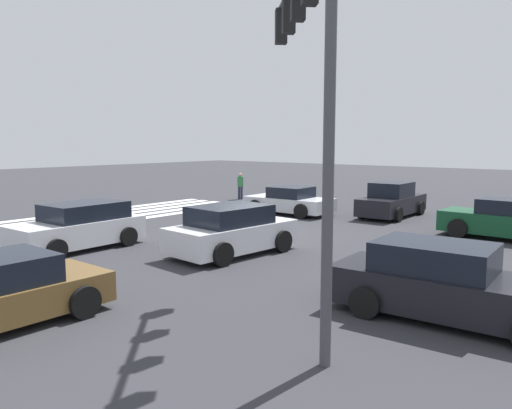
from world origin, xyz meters
The scene contains 10 objects.
ground_plane centered at (0.00, 0.00, 0.00)m, with size 108.23×108.23×0.00m, color #333338.
crosswalk_markings centered at (0.00, -8.24, 0.00)m, with size 12.45×4.40×0.01m.
traffic_signal_mast centered at (7.10, 7.10, 5.37)m, with size 4.04×4.04×7.14m.
car_0 centered at (-7.23, 2.44, 0.75)m, with size 4.56×2.11×1.66m.
car_1 centered at (-4.63, 8.06, 0.71)m, with size 2.02×4.40×1.49m.
car_3 centered at (-4.80, -1.84, 0.64)m, with size 2.37×4.39×1.37m.
car_4 centered at (3.59, 1.98, 0.76)m, with size 4.37×2.44×1.57m.
car_5 centered at (6.23, -2.52, 0.75)m, with size 4.36×2.27×1.53m.
car_6 centered at (5.14, 9.33, 0.72)m, with size 2.28×4.94×1.54m.
pedestrian centered at (-8.03, -7.94, 0.91)m, with size 0.41×0.41×1.64m.
Camera 1 is at (15.10, 12.55, 3.58)m, focal length 35.00 mm.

